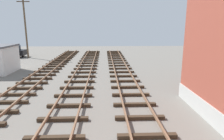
{
  "coord_description": "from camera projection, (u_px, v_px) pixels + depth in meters",
  "views": [
    {
      "loc": [
        -0.33,
        -2.99,
        4.54
      ],
      "look_at": [
        0.28,
        11.88,
        1.2
      ],
      "focal_mm": 30.94,
      "sensor_mm": 36.0,
      "label": 1
    }
  ],
  "objects": [
    {
      "name": "utility_pole_far",
      "position": [
        26.0,
        28.0,
        28.01
      ],
      "size": [
        1.8,
        0.24,
        8.43
      ],
      "color": "brown",
      "rests_on": "ground"
    },
    {
      "name": "parked_car_black",
      "position": [
        11.0,
        51.0,
        29.26
      ],
      "size": [
        4.2,
        2.04,
        1.76
      ],
      "color": "black",
      "rests_on": "ground"
    }
  ]
}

